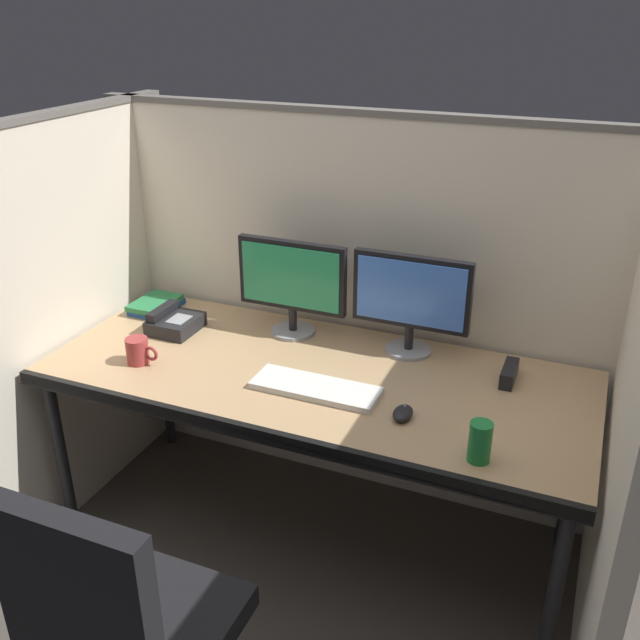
{
  "coord_description": "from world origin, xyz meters",
  "views": [
    {
      "loc": [
        0.85,
        -1.68,
        1.94
      ],
      "look_at": [
        0.0,
        0.35,
        0.92
      ],
      "focal_mm": 39.49,
      "sensor_mm": 36.0,
      "label": 1
    }
  ],
  "objects_px": {
    "computer_mouse": "(403,413)",
    "desk_phone": "(174,322)",
    "monitor_right": "(411,298)",
    "book_stack": "(156,305)",
    "keyboard_main": "(316,388)",
    "red_stapler": "(509,373)",
    "soda_can": "(480,442)",
    "monitor_left": "(292,281)",
    "desk": "(313,386)",
    "coffee_mug": "(138,351)"
  },
  "relations": [
    {
      "from": "monitor_left",
      "to": "soda_can",
      "type": "relative_size",
      "value": 3.52
    },
    {
      "from": "monitor_right",
      "to": "coffee_mug",
      "type": "height_order",
      "value": "monitor_right"
    },
    {
      "from": "desk",
      "to": "book_stack",
      "type": "xyz_separation_m",
      "value": [
        -0.82,
        0.25,
        0.07
      ]
    },
    {
      "from": "desk",
      "to": "computer_mouse",
      "type": "xyz_separation_m",
      "value": [
        0.37,
        -0.15,
        0.07
      ]
    },
    {
      "from": "monitor_left",
      "to": "book_stack",
      "type": "relative_size",
      "value": 1.98
    },
    {
      "from": "desk",
      "to": "desk_phone",
      "type": "xyz_separation_m",
      "value": [
        -0.64,
        0.11,
        0.08
      ]
    },
    {
      "from": "monitor_right",
      "to": "keyboard_main",
      "type": "bearing_deg",
      "value": -117.44
    },
    {
      "from": "desk",
      "to": "book_stack",
      "type": "height_order",
      "value": "book_stack"
    },
    {
      "from": "desk",
      "to": "monitor_left",
      "type": "distance_m",
      "value": 0.43
    },
    {
      "from": "red_stapler",
      "to": "coffee_mug",
      "type": "distance_m",
      "value": 1.3
    },
    {
      "from": "red_stapler",
      "to": "soda_can",
      "type": "relative_size",
      "value": 1.23
    },
    {
      "from": "monitor_left",
      "to": "desk",
      "type": "bearing_deg",
      "value": -53.25
    },
    {
      "from": "monitor_right",
      "to": "book_stack",
      "type": "distance_m",
      "value": 1.1
    },
    {
      "from": "monitor_left",
      "to": "red_stapler",
      "type": "relative_size",
      "value": 2.87
    },
    {
      "from": "monitor_left",
      "to": "keyboard_main",
      "type": "height_order",
      "value": "monitor_left"
    },
    {
      "from": "monitor_right",
      "to": "desk_phone",
      "type": "bearing_deg",
      "value": -168.86
    },
    {
      "from": "computer_mouse",
      "to": "desk_phone",
      "type": "distance_m",
      "value": 1.04
    },
    {
      "from": "desk",
      "to": "monitor_right",
      "type": "xyz_separation_m",
      "value": [
        0.26,
        0.29,
        0.27
      ]
    },
    {
      "from": "monitor_right",
      "to": "keyboard_main",
      "type": "relative_size",
      "value": 1.0
    },
    {
      "from": "soda_can",
      "to": "desk_phone",
      "type": "bearing_deg",
      "value": 162.88
    },
    {
      "from": "desk_phone",
      "to": "red_stapler",
      "type": "distance_m",
      "value": 1.28
    },
    {
      "from": "keyboard_main",
      "to": "red_stapler",
      "type": "xyz_separation_m",
      "value": [
        0.58,
        0.32,
        0.02
      ]
    },
    {
      "from": "monitor_right",
      "to": "desk_phone",
      "type": "height_order",
      "value": "monitor_right"
    },
    {
      "from": "keyboard_main",
      "to": "soda_can",
      "type": "height_order",
      "value": "soda_can"
    },
    {
      "from": "computer_mouse",
      "to": "soda_can",
      "type": "relative_size",
      "value": 0.79
    },
    {
      "from": "red_stapler",
      "to": "monitor_right",
      "type": "bearing_deg",
      "value": 168.57
    },
    {
      "from": "red_stapler",
      "to": "coffee_mug",
      "type": "height_order",
      "value": "coffee_mug"
    },
    {
      "from": "red_stapler",
      "to": "soda_can",
      "type": "xyz_separation_m",
      "value": [
        -0.01,
        -0.49,
        0.03
      ]
    },
    {
      "from": "monitor_right",
      "to": "red_stapler",
      "type": "bearing_deg",
      "value": -11.43
    },
    {
      "from": "red_stapler",
      "to": "book_stack",
      "type": "relative_size",
      "value": 0.69
    },
    {
      "from": "computer_mouse",
      "to": "soda_can",
      "type": "xyz_separation_m",
      "value": [
        0.26,
        -0.13,
        0.04
      ]
    },
    {
      "from": "soda_can",
      "to": "book_stack",
      "type": "height_order",
      "value": "soda_can"
    },
    {
      "from": "computer_mouse",
      "to": "red_stapler",
      "type": "relative_size",
      "value": 0.64
    },
    {
      "from": "desk_phone",
      "to": "soda_can",
      "type": "height_order",
      "value": "soda_can"
    },
    {
      "from": "monitor_right",
      "to": "coffee_mug",
      "type": "bearing_deg",
      "value": -152.3
    },
    {
      "from": "monitor_left",
      "to": "book_stack",
      "type": "height_order",
      "value": "monitor_left"
    },
    {
      "from": "soda_can",
      "to": "book_stack",
      "type": "xyz_separation_m",
      "value": [
        -1.45,
        0.53,
        -0.04
      ]
    },
    {
      "from": "keyboard_main",
      "to": "desk_phone",
      "type": "height_order",
      "value": "desk_phone"
    },
    {
      "from": "monitor_left",
      "to": "keyboard_main",
      "type": "distance_m",
      "value": 0.5
    },
    {
      "from": "desk",
      "to": "book_stack",
      "type": "relative_size",
      "value": 8.74
    },
    {
      "from": "monitor_right",
      "to": "book_stack",
      "type": "xyz_separation_m",
      "value": [
        -1.08,
        -0.04,
        -0.19
      ]
    },
    {
      "from": "computer_mouse",
      "to": "coffee_mug",
      "type": "bearing_deg",
      "value": -179.17
    },
    {
      "from": "book_stack",
      "to": "soda_can",
      "type": "bearing_deg",
      "value": -20.03
    },
    {
      "from": "computer_mouse",
      "to": "desk_phone",
      "type": "relative_size",
      "value": 0.51
    },
    {
      "from": "monitor_right",
      "to": "soda_can",
      "type": "xyz_separation_m",
      "value": [
        0.37,
        -0.57,
        -0.15
      ]
    },
    {
      "from": "keyboard_main",
      "to": "computer_mouse",
      "type": "height_order",
      "value": "computer_mouse"
    },
    {
      "from": "red_stapler",
      "to": "desk_phone",
      "type": "bearing_deg",
      "value": -175.49
    },
    {
      "from": "keyboard_main",
      "to": "desk_phone",
      "type": "bearing_deg",
      "value": 162.69
    },
    {
      "from": "desk_phone",
      "to": "soda_can",
      "type": "distance_m",
      "value": 1.33
    },
    {
      "from": "coffee_mug",
      "to": "keyboard_main",
      "type": "bearing_deg",
      "value": 5.28
    }
  ]
}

